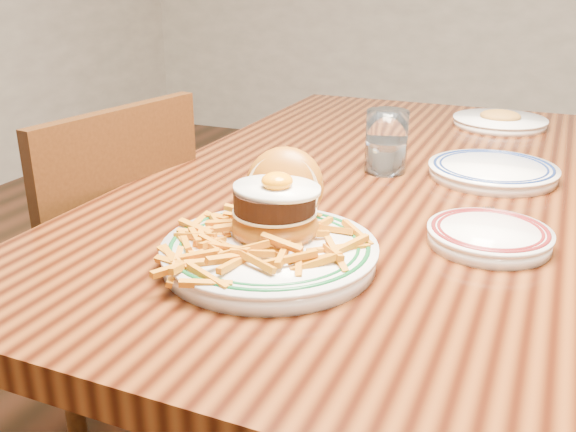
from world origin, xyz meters
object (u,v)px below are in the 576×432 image
at_px(table, 364,214).
at_px(main_plate, 272,232).
at_px(side_plate, 489,235).
at_px(chair_left, 96,286).

bearing_deg(table, main_plate, -91.19).
xyz_separation_m(table, side_plate, (0.28, -0.27, 0.11)).
distance_m(table, side_plate, 0.40).
height_order(chair_left, side_plate, chair_left).
distance_m(table, chair_left, 0.62).
xyz_separation_m(chair_left, main_plate, (0.55, -0.23, 0.31)).
distance_m(chair_left, main_plate, 0.67).
bearing_deg(chair_left, main_plate, -13.23).
distance_m(main_plate, side_plate, 0.34).
relative_size(table, chair_left, 1.78).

